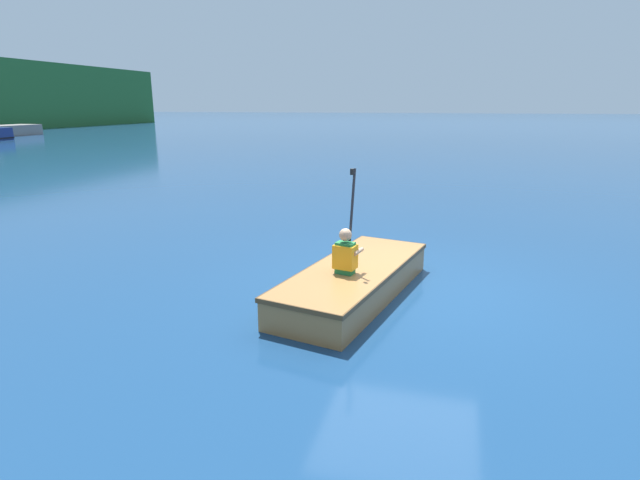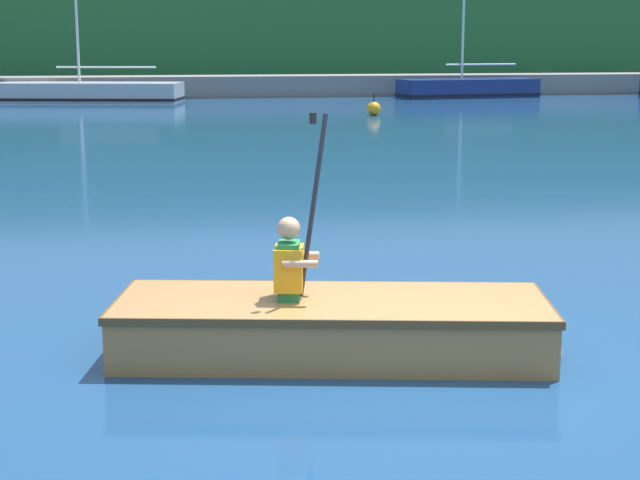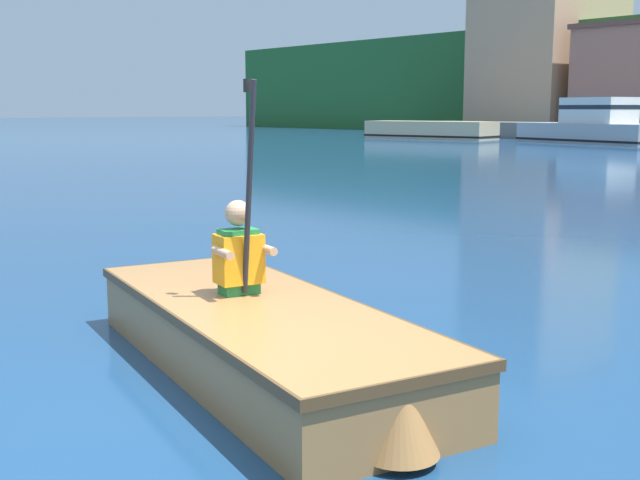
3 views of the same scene
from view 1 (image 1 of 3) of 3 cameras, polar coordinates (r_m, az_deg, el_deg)
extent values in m
plane|color=navy|center=(7.50, 9.70, -5.48)|extent=(300.00, 300.00, 0.00)
cube|color=#A3703D|center=(7.07, 3.92, -4.72)|extent=(3.34, 1.73, 0.43)
cube|color=brown|center=(7.01, 3.95, -3.29)|extent=(3.39, 1.77, 0.06)
cube|color=brown|center=(7.01, 3.95, -3.36)|extent=(2.87, 1.44, 0.02)
cone|color=#A3703D|center=(8.42, 8.09, -1.38)|extent=(0.45, 0.45, 0.39)
cube|color=#A3703D|center=(6.81, 3.14, -4.02)|extent=(0.37, 1.05, 0.03)
cube|color=#267F3F|center=(6.66, 2.89, -2.07)|extent=(0.21, 0.27, 0.43)
cube|color=orange|center=(6.65, 2.89, -1.90)|extent=(0.26, 0.33, 0.32)
sphere|color=tan|center=(6.57, 2.93, 0.60)|extent=(0.17, 0.17, 0.17)
cylinder|color=tan|center=(6.65, 4.40, -1.33)|extent=(0.27, 0.11, 0.06)
cylinder|color=tan|center=(6.77, 2.06, -0.99)|extent=(0.27, 0.11, 0.06)
cylinder|color=#232328|center=(6.69, 3.59, 2.33)|extent=(0.22, 0.08, 1.36)
cylinder|color=black|center=(6.57, 3.68, 7.79)|extent=(0.05, 0.05, 0.08)
camera|label=2|loc=(7.66, 63.15, 4.57)|focal=55.00mm
camera|label=3|loc=(10.61, 24.47, 8.55)|focal=45.00mm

